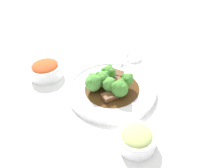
{
  "coord_description": "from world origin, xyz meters",
  "views": [
    {
      "loc": [
        -0.26,
        0.5,
        0.51
      ],
      "look_at": [
        0.0,
        0.0,
        0.03
      ],
      "focal_mm": 35.0,
      "sensor_mm": 36.0,
      "label": 1
    }
  ],
  "objects_px": {
    "beef_strip_3": "(110,96)",
    "broccoli_floret_2": "(108,84)",
    "beef_strip_1": "(99,79)",
    "broccoli_floret_3": "(102,78)",
    "serving_spoon": "(119,70)",
    "broccoli_floret_4": "(108,72)",
    "beef_strip_0": "(119,82)",
    "broccoli_floret_0": "(95,78)",
    "side_bowl_appetizer": "(137,139)",
    "broccoli_floret_6": "(127,80)",
    "side_bowl_kimchi": "(46,69)",
    "beef_strip_2": "(120,87)",
    "broccoli_floret_1": "(120,88)",
    "broccoli_floret_5": "(93,82)",
    "sauce_dish": "(134,58)",
    "main_plate": "(112,89)",
    "beef_strip_4": "(117,74)"
  },
  "relations": [
    {
      "from": "beef_strip_3",
      "to": "broccoli_floret_2",
      "type": "xyz_separation_m",
      "value": [
        0.02,
        -0.03,
        0.02
      ]
    },
    {
      "from": "beef_strip_1",
      "to": "broccoli_floret_3",
      "type": "xyz_separation_m",
      "value": [
        -0.03,
        0.02,
        0.03
      ]
    },
    {
      "from": "serving_spoon",
      "to": "broccoli_floret_4",
      "type": "bearing_deg",
      "value": 77.84
    },
    {
      "from": "beef_strip_0",
      "to": "broccoli_floret_4",
      "type": "height_order",
      "value": "broccoli_floret_4"
    },
    {
      "from": "broccoli_floret_2",
      "to": "broccoli_floret_4",
      "type": "bearing_deg",
      "value": -61.7
    },
    {
      "from": "broccoli_floret_4",
      "to": "serving_spoon",
      "type": "relative_size",
      "value": 0.23
    },
    {
      "from": "broccoli_floret_0",
      "to": "side_bowl_appetizer",
      "type": "height_order",
      "value": "broccoli_floret_0"
    },
    {
      "from": "beef_strip_3",
      "to": "serving_spoon",
      "type": "distance_m",
      "value": 0.14
    },
    {
      "from": "broccoli_floret_3",
      "to": "broccoli_floret_6",
      "type": "bearing_deg",
      "value": -157.08
    },
    {
      "from": "broccoli_floret_0",
      "to": "beef_strip_0",
      "type": "bearing_deg",
      "value": -149.08
    },
    {
      "from": "side_bowl_kimchi",
      "to": "side_bowl_appetizer",
      "type": "height_order",
      "value": "side_bowl_kimchi"
    },
    {
      "from": "beef_strip_2",
      "to": "side_bowl_kimchi",
      "type": "relative_size",
      "value": 0.42
    },
    {
      "from": "broccoli_floret_1",
      "to": "side_bowl_appetizer",
      "type": "xyz_separation_m",
      "value": [
        -0.12,
        0.14,
        -0.02
      ]
    },
    {
      "from": "beef_strip_0",
      "to": "beef_strip_2",
      "type": "relative_size",
      "value": 1.04
    },
    {
      "from": "broccoli_floret_2",
      "to": "beef_strip_0",
      "type": "bearing_deg",
      "value": -110.95
    },
    {
      "from": "broccoli_floret_5",
      "to": "broccoli_floret_0",
      "type": "bearing_deg",
      "value": -67.65
    },
    {
      "from": "broccoli_floret_0",
      "to": "broccoli_floret_2",
      "type": "xyz_separation_m",
      "value": [
        -0.05,
        0.0,
        0.0
      ]
    },
    {
      "from": "beef_strip_3",
      "to": "broccoli_floret_4",
      "type": "distance_m",
      "value": 0.1
    },
    {
      "from": "beef_strip_1",
      "to": "broccoli_floret_0",
      "type": "bearing_deg",
      "value": 86.12
    },
    {
      "from": "broccoli_floret_0",
      "to": "broccoli_floret_5",
      "type": "xyz_separation_m",
      "value": [
        -0.01,
        0.03,
        0.01
      ]
    },
    {
      "from": "beef_strip_0",
      "to": "side_bowl_kimchi",
      "type": "relative_size",
      "value": 0.44
    },
    {
      "from": "broccoli_floret_1",
      "to": "broccoli_floret_6",
      "type": "relative_size",
      "value": 1.04
    },
    {
      "from": "beef_strip_1",
      "to": "broccoli_floret_6",
      "type": "distance_m",
      "value": 0.11
    },
    {
      "from": "serving_spoon",
      "to": "broccoli_floret_3",
      "type": "bearing_deg",
      "value": 83.02
    },
    {
      "from": "sauce_dish",
      "to": "broccoli_floret_2",
      "type": "bearing_deg",
      "value": 91.95
    },
    {
      "from": "beef_strip_2",
      "to": "beef_strip_3",
      "type": "distance_m",
      "value": 0.05
    },
    {
      "from": "beef_strip_1",
      "to": "side_bowl_appetizer",
      "type": "xyz_separation_m",
      "value": [
        -0.21,
        0.17,
        0.0
      ]
    },
    {
      "from": "broccoli_floret_3",
      "to": "main_plate",
      "type": "bearing_deg",
      "value": -166.53
    },
    {
      "from": "broccoli_floret_3",
      "to": "beef_strip_4",
      "type": "bearing_deg",
      "value": -102.02
    },
    {
      "from": "serving_spoon",
      "to": "sauce_dish",
      "type": "height_order",
      "value": "serving_spoon"
    },
    {
      "from": "broccoli_floret_2",
      "to": "sauce_dish",
      "type": "relative_size",
      "value": 0.81
    },
    {
      "from": "side_bowl_kimchi",
      "to": "broccoli_floret_1",
      "type": "bearing_deg",
      "value": -178.03
    },
    {
      "from": "broccoli_floret_0",
      "to": "broccoli_floret_2",
      "type": "distance_m",
      "value": 0.05
    },
    {
      "from": "sauce_dish",
      "to": "serving_spoon",
      "type": "bearing_deg",
      "value": 86.69
    },
    {
      "from": "broccoli_floret_4",
      "to": "broccoli_floret_5",
      "type": "relative_size",
      "value": 0.9
    },
    {
      "from": "beef_strip_3",
      "to": "sauce_dish",
      "type": "xyz_separation_m",
      "value": [
        0.03,
        -0.26,
        -0.02
      ]
    },
    {
      "from": "broccoli_floret_2",
      "to": "beef_strip_3",
      "type": "bearing_deg",
      "value": 127.31
    },
    {
      "from": "broccoli_floret_1",
      "to": "broccoli_floret_3",
      "type": "xyz_separation_m",
      "value": [
        0.07,
        -0.02,
        0.0
      ]
    },
    {
      "from": "broccoli_floret_4",
      "to": "serving_spoon",
      "type": "bearing_deg",
      "value": -102.16
    },
    {
      "from": "beef_strip_1",
      "to": "broccoli_floret_2",
      "type": "height_order",
      "value": "broccoli_floret_2"
    },
    {
      "from": "beef_strip_2",
      "to": "broccoli_floret_6",
      "type": "height_order",
      "value": "broccoli_floret_6"
    },
    {
      "from": "broccoli_floret_1",
      "to": "side_bowl_kimchi",
      "type": "height_order",
      "value": "broccoli_floret_1"
    },
    {
      "from": "broccoli_floret_1",
      "to": "side_bowl_appetizer",
      "type": "distance_m",
      "value": 0.18
    },
    {
      "from": "broccoli_floret_1",
      "to": "broccoli_floret_3",
      "type": "relative_size",
      "value": 0.97
    },
    {
      "from": "broccoli_floret_1",
      "to": "broccoli_floret_5",
      "type": "bearing_deg",
      "value": 10.62
    },
    {
      "from": "serving_spoon",
      "to": "side_bowl_kimchi",
      "type": "xyz_separation_m",
      "value": [
        0.24,
        0.13,
        0.0
      ]
    },
    {
      "from": "beef_strip_4",
      "to": "broccoli_floret_2",
      "type": "relative_size",
      "value": 0.92
    },
    {
      "from": "broccoli_floret_5",
      "to": "side_bowl_kimchi",
      "type": "height_order",
      "value": "broccoli_floret_5"
    },
    {
      "from": "beef_strip_4",
      "to": "broccoli_floret_2",
      "type": "distance_m",
      "value": 0.09
    },
    {
      "from": "broccoli_floret_1",
      "to": "broccoli_floret_6",
      "type": "height_order",
      "value": "broccoli_floret_1"
    }
  ]
}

